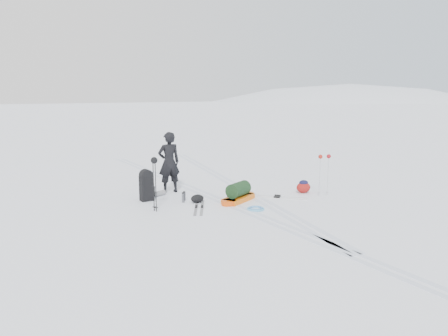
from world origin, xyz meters
The scene contains 13 objects.
ground centered at (0.00, 0.00, 0.00)m, with size 200.00×200.00×0.00m, color white.
ski_tracks centered at (0.61, 0.88, 0.00)m, with size 3.38×17.97×0.01m.
skier centered at (-0.92, 1.66, 0.94)m, with size 0.68×0.45×1.87m, color black.
pulk_sled centered at (0.42, -0.27, 0.21)m, with size 1.44×1.06×0.55m.
expedition_rucksack centered at (-1.81, 1.03, 0.42)m, with size 0.91×0.66×0.91m.
ski_poles_black centered at (-2.00, -0.18, 1.17)m, with size 0.18×0.20×1.43m.
ski_poles_silver centered at (3.01, -0.85, 1.04)m, with size 0.39×0.18×1.24m.
touring_skis_grey centered at (-0.85, -0.39, 0.01)m, with size 0.91×1.51×0.06m.
touring_skis_white centered at (1.63, -0.44, 0.01)m, with size 1.51×1.39×0.07m.
rope_coil centered at (0.40, -1.25, 0.03)m, with size 0.52×0.52×0.06m.
small_daypack centered at (2.70, -0.29, 0.19)m, with size 0.51×0.42×0.39m.
thermos_pair centered at (-0.97, 0.42, 0.14)m, with size 0.20×0.27×0.29m.
stuff_sack centered at (-0.68, 0.12, 0.12)m, with size 0.40×0.31×0.23m.
Camera 1 is at (-5.50, -10.74, 3.11)m, focal length 35.00 mm.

